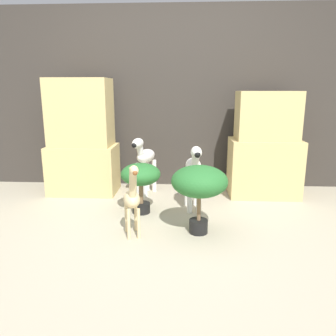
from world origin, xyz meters
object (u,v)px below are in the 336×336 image
zebra_right (194,171)px  zebra_left (145,160)px  potted_palm_front (199,184)px  potted_palm_back (141,177)px  giraffe_figurine (132,197)px

zebra_right → zebra_left: size_ratio=1.00×
zebra_left → potted_palm_front: bearing=-60.4°
potted_palm_front → potted_palm_back: (-0.56, 0.45, -0.08)m
zebra_right → zebra_left: (-0.56, 0.49, 0.00)m
giraffe_figurine → potted_palm_front: size_ratio=1.09×
giraffe_figurine → potted_palm_back: (-0.01, 0.56, 0.01)m
zebra_left → giraffe_figurine: (0.04, -1.15, -0.06)m
zebra_left → potted_palm_front: zebra_left is taller
zebra_right → potted_palm_back: size_ratio=1.36×
zebra_right → potted_palm_front: 0.56m
zebra_right → potted_palm_back: bearing=-168.8°
giraffe_figurine → potted_palm_back: 0.56m
zebra_left → potted_palm_back: size_ratio=1.36×
zebra_right → giraffe_figurine: 0.85m
zebra_left → potted_palm_back: zebra_left is taller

